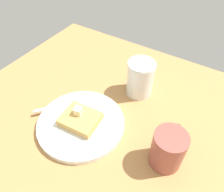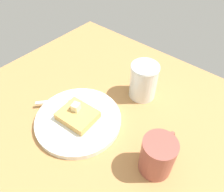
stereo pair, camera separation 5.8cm
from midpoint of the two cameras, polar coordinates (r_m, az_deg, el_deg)
name	(u,v)px [view 2 (the right image)]	position (r cm, az deg, el deg)	size (l,w,h in cm)	color
table_surface	(94,166)	(52.22, -1.43, -18.05)	(96.21, 96.21, 1.81)	#AF7B46
plate	(78,119)	(57.42, -5.94, -6.28)	(22.29, 22.29, 1.55)	silver
toast_slice_center	(78,115)	(56.11, -6.07, -5.23)	(7.67, 9.24, 2.06)	tan
butter_pat_primary	(76,107)	(55.30, -6.48, -3.03)	(1.99, 1.79, 1.99)	#F4EAAF
fork	(69,99)	(61.39, -8.64, -1.01)	(13.12, 11.46, 0.36)	silver
syrup_jar	(143,82)	(62.29, 10.82, 3.38)	(7.83, 7.83, 10.58)	#461B0D
coffee_mug	(158,155)	(48.60, 15.37, -14.91)	(10.26, 7.21, 9.50)	#944940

